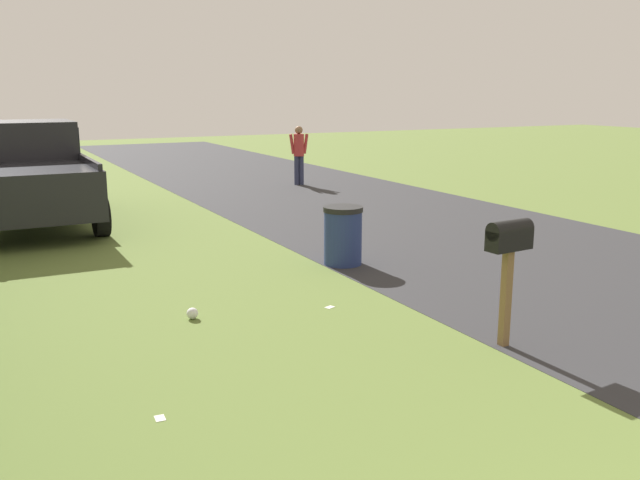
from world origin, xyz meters
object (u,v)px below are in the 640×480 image
pickup_truck (32,170)px  pedestrian (299,151)px  mailbox (509,246)px  trash_bin (343,235)px

pickup_truck → pedestrian: bearing=-69.3°
mailbox → trash_bin: bearing=-7.4°
trash_bin → pedestrian: pedestrian is taller
pickup_truck → pedestrian: size_ratio=3.17×
mailbox → pickup_truck: bearing=16.4°
trash_bin → mailbox: bearing=177.5°
mailbox → pedestrian: 13.21m
trash_bin → pedestrian: bearing=-21.2°
mailbox → pickup_truck: (9.89, 3.85, -0.01)m
pickup_truck → pedestrian: (2.82, -7.43, -0.12)m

